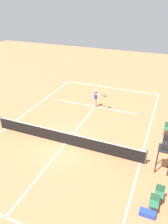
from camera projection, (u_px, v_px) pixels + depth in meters
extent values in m
plane|color=#D37A4C|center=(65.00, 144.00, 15.39)|extent=(60.00, 60.00, 0.00)
cube|color=white|center=(110.00, 88.00, 24.63)|extent=(10.45, 0.10, 0.01)
cube|color=white|center=(140.00, 163.00, 13.65)|extent=(0.10, 22.69, 0.01)
cube|color=white|center=(5.00, 128.00, 17.14)|extent=(0.10, 22.69, 0.01)
cube|color=white|center=(95.00, 107.00, 20.47)|extent=(7.84, 0.10, 0.01)
cube|color=white|center=(6.00, 217.00, 10.31)|extent=(7.84, 0.10, 0.01)
cube|color=white|center=(65.00, 144.00, 15.39)|extent=(0.10, 12.48, 0.01)
cylinder|color=#4C4C51|center=(146.00, 157.00, 13.30)|extent=(0.10, 0.10, 1.07)
cylinder|color=#4C4C51|center=(1.00, 122.00, 16.98)|extent=(0.10, 0.10, 1.07)
cube|color=black|center=(65.00, 138.00, 15.18)|extent=(11.05, 0.03, 0.91)
cube|color=white|center=(65.00, 133.00, 14.95)|extent=(11.05, 0.04, 0.06)
cylinder|color=beige|center=(96.00, 102.00, 20.32)|extent=(0.12, 0.12, 0.81)
cylinder|color=beige|center=(95.00, 103.00, 20.16)|extent=(0.12, 0.12, 0.81)
cylinder|color=#2647B7|center=(96.00, 96.00, 19.90)|extent=(0.28, 0.28, 0.63)
sphere|color=beige|center=(96.00, 91.00, 19.66)|extent=(0.23, 0.23, 0.23)
cylinder|color=beige|center=(97.00, 95.00, 20.03)|extent=(0.09, 0.09, 0.56)
cylinder|color=beige|center=(98.00, 95.00, 19.52)|extent=(0.57, 0.14, 0.09)
cylinder|color=black|center=(102.00, 95.00, 19.36)|extent=(0.26, 0.06, 0.04)
ellipsoid|color=red|center=(105.00, 96.00, 19.24)|extent=(0.34, 0.31, 0.04)
sphere|color=#CCE033|center=(82.00, 113.00, 19.36)|extent=(0.07, 0.07, 0.07)
cylinder|color=#232328|center=(156.00, 162.00, 12.55)|extent=(0.07, 0.07, 1.55)
cylinder|color=#232328|center=(158.00, 155.00, 13.12)|extent=(0.07, 0.07, 1.55)
cube|color=#232328|center=(166.00, 149.00, 12.34)|extent=(0.80, 0.80, 0.06)
cube|color=#232328|center=(166.00, 146.00, 12.23)|extent=(0.50, 0.44, 0.40)
cube|color=#232328|center=(168.00, 139.00, 12.22)|extent=(0.50, 0.06, 0.50)
cylinder|color=#262626|center=(162.00, 202.00, 10.80)|extent=(0.04, 0.04, 0.45)
cylinder|color=#262626|center=(154.00, 200.00, 10.92)|extent=(0.04, 0.04, 0.45)
cylinder|color=#262626|center=(162.00, 197.00, 11.09)|extent=(0.04, 0.04, 0.45)
cylinder|color=#262626|center=(155.00, 195.00, 11.21)|extent=(0.04, 0.04, 0.45)
cube|color=#2D6B4C|center=(159.00, 195.00, 10.88)|extent=(0.44, 0.44, 0.06)
cube|color=#2D6B4C|center=(161.00, 188.00, 10.94)|extent=(0.44, 0.04, 0.44)
cylinder|color=#262626|center=(164.00, 132.00, 16.26)|extent=(0.04, 0.04, 0.45)
cylinder|color=#262626|center=(164.00, 130.00, 16.54)|extent=(0.04, 0.04, 0.45)
cube|color=#2D6B4C|center=(167.00, 129.00, 16.22)|extent=(0.44, 0.44, 0.06)
cube|color=#2D6B4C|center=(168.00, 124.00, 16.28)|extent=(0.44, 0.04, 0.44)
cylinder|color=#262626|center=(156.00, 212.00, 10.31)|extent=(0.04, 0.04, 0.45)
cylinder|color=#262626|center=(149.00, 209.00, 10.43)|extent=(0.04, 0.04, 0.45)
cylinder|color=#262626|center=(157.00, 206.00, 10.60)|extent=(0.04, 0.04, 0.45)
cylinder|color=#262626|center=(150.00, 204.00, 10.72)|extent=(0.04, 0.04, 0.45)
cube|color=#2D6B4C|center=(154.00, 204.00, 10.40)|extent=(0.44, 0.44, 0.06)
cube|color=#2D6B4C|center=(155.00, 197.00, 10.46)|extent=(0.44, 0.04, 0.44)
cube|color=#2647B7|center=(147.00, 213.00, 10.33)|extent=(0.76, 0.32, 0.30)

